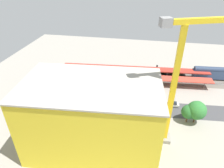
{
  "coord_description": "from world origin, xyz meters",
  "views": [
    {
      "loc": [
        -2.41,
        63.31,
        46.18
      ],
      "look_at": [
        9.52,
        -1.34,
        6.71
      ],
      "focal_mm": 32.33,
      "sensor_mm": 36.0,
      "label": 1
    }
  ],
  "objects_px": {
    "locomotive": "(169,72)",
    "parked_car_4": "(111,97)",
    "street_tree_5": "(103,97)",
    "parked_car_7": "(65,93)",
    "parked_car_0": "(173,104)",
    "parked_car_3": "(126,100)",
    "passenger_coach": "(215,73)",
    "tower_crane": "(180,79)",
    "parked_car_2": "(143,101)",
    "parked_car_5": "(96,97)",
    "traffic_light": "(171,109)",
    "platform_canopy_far": "(134,69)",
    "street_tree_2": "(92,101)",
    "parked_car_6": "(82,95)",
    "street_tree_3": "(188,112)",
    "construction_building": "(93,117)",
    "street_tree_4": "(128,101)",
    "street_tree_1": "(124,107)",
    "platform_canopy_near": "(142,77)",
    "box_truck_0": "(76,106)",
    "street_tree_0": "(197,110)",
    "parked_car_1": "(157,103)"
  },
  "relations": [
    {
      "from": "parked_car_3",
      "to": "street_tree_5",
      "type": "xyz_separation_m",
      "value": [
        7.18,
        7.3,
        5.24
      ]
    },
    {
      "from": "platform_canopy_near",
      "to": "street_tree_2",
      "type": "height_order",
      "value": "street_tree_2"
    },
    {
      "from": "street_tree_5",
      "to": "traffic_light",
      "type": "height_order",
      "value": "street_tree_5"
    },
    {
      "from": "platform_canopy_far",
      "to": "traffic_light",
      "type": "height_order",
      "value": "traffic_light"
    },
    {
      "from": "parked_car_4",
      "to": "parked_car_6",
      "type": "relative_size",
      "value": 1.11
    },
    {
      "from": "parked_car_4",
      "to": "parked_car_5",
      "type": "bearing_deg",
      "value": 7.18
    },
    {
      "from": "street_tree_0",
      "to": "traffic_light",
      "type": "height_order",
      "value": "street_tree_0"
    },
    {
      "from": "street_tree_1",
      "to": "street_tree_2",
      "type": "relative_size",
      "value": 0.95
    },
    {
      "from": "street_tree_1",
      "to": "traffic_light",
      "type": "xyz_separation_m",
      "value": [
        -15.76,
        -1.06,
        0.37
      ]
    },
    {
      "from": "parked_car_3",
      "to": "street_tree_3",
      "type": "height_order",
      "value": "street_tree_3"
    },
    {
      "from": "street_tree_3",
      "to": "construction_building",
      "type": "bearing_deg",
      "value": 27.95
    },
    {
      "from": "street_tree_1",
      "to": "street_tree_3",
      "type": "relative_size",
      "value": 1.02
    },
    {
      "from": "parked_car_6",
      "to": "locomotive",
      "type": "bearing_deg",
      "value": -145.4
    },
    {
      "from": "street_tree_4",
      "to": "parked_car_7",
      "type": "bearing_deg",
      "value": -15.96
    },
    {
      "from": "locomotive",
      "to": "passenger_coach",
      "type": "relative_size",
      "value": 0.77
    },
    {
      "from": "parked_car_2",
      "to": "parked_car_6",
      "type": "height_order",
      "value": "parked_car_2"
    },
    {
      "from": "tower_crane",
      "to": "traffic_light",
      "type": "relative_size",
      "value": 5.0
    },
    {
      "from": "parked_car_0",
      "to": "tower_crane",
      "type": "xyz_separation_m",
      "value": [
        2.75,
        17.21,
        20.22
      ]
    },
    {
      "from": "parked_car_0",
      "to": "parked_car_3",
      "type": "bearing_deg",
      "value": 0.62
    },
    {
      "from": "traffic_light",
      "to": "parked_car_7",
      "type": "bearing_deg",
      "value": -11.68
    },
    {
      "from": "locomotive",
      "to": "street_tree_4",
      "type": "height_order",
      "value": "street_tree_4"
    },
    {
      "from": "parked_car_2",
      "to": "parked_car_5",
      "type": "relative_size",
      "value": 1.04
    },
    {
      "from": "parked_car_1",
      "to": "street_tree_3",
      "type": "height_order",
      "value": "street_tree_3"
    },
    {
      "from": "street_tree_4",
      "to": "street_tree_1",
      "type": "bearing_deg",
      "value": 54.39
    },
    {
      "from": "traffic_light",
      "to": "locomotive",
      "type": "bearing_deg",
      "value": -92.82
    },
    {
      "from": "passenger_coach",
      "to": "tower_crane",
      "type": "height_order",
      "value": "tower_crane"
    },
    {
      "from": "street_tree_2",
      "to": "parked_car_6",
      "type": "bearing_deg",
      "value": -51.34
    },
    {
      "from": "locomotive",
      "to": "parked_car_4",
      "type": "distance_m",
      "value": 33.75
    },
    {
      "from": "platform_canopy_far",
      "to": "street_tree_0",
      "type": "xyz_separation_m",
      "value": [
        -22.75,
        28.54,
        0.93
      ]
    },
    {
      "from": "street_tree_5",
      "to": "parked_car_1",
      "type": "bearing_deg",
      "value": -159.32
    },
    {
      "from": "parked_car_5",
      "to": "street_tree_5",
      "type": "height_order",
      "value": "street_tree_5"
    },
    {
      "from": "traffic_light",
      "to": "street_tree_5",
      "type": "bearing_deg",
      "value": -2.12
    },
    {
      "from": "platform_canopy_near",
      "to": "traffic_light",
      "type": "distance_m",
      "value": 24.51
    },
    {
      "from": "parked_car_6",
      "to": "street_tree_5",
      "type": "xyz_separation_m",
      "value": [
        -10.71,
        7.5,
        5.26
      ]
    },
    {
      "from": "locomotive",
      "to": "parked_car_5",
      "type": "xyz_separation_m",
      "value": [
        29.67,
        24.84,
        -1.06
      ]
    },
    {
      "from": "platform_canopy_near",
      "to": "parked_car_5",
      "type": "height_order",
      "value": "platform_canopy_near"
    },
    {
      "from": "construction_building",
      "to": "street_tree_0",
      "type": "height_order",
      "value": "construction_building"
    },
    {
      "from": "platform_canopy_far",
      "to": "street_tree_2",
      "type": "height_order",
      "value": "street_tree_2"
    },
    {
      "from": "parked_car_5",
      "to": "street_tree_2",
      "type": "bearing_deg",
      "value": 97.78
    },
    {
      "from": "platform_canopy_near",
      "to": "parked_car_7",
      "type": "xyz_separation_m",
      "value": [
        30.11,
        13.56,
        -2.95
      ]
    },
    {
      "from": "parked_car_7",
      "to": "street_tree_2",
      "type": "relative_size",
      "value": 0.64
    },
    {
      "from": "locomotive",
      "to": "street_tree_1",
      "type": "distance_m",
      "value": 38.26
    },
    {
      "from": "platform_canopy_near",
      "to": "street_tree_3",
      "type": "distance_m",
      "value": 27.15
    },
    {
      "from": "parked_car_4",
      "to": "street_tree_5",
      "type": "height_order",
      "value": "street_tree_5"
    },
    {
      "from": "platform_canopy_near",
      "to": "box_truck_0",
      "type": "bearing_deg",
      "value": 44.9
    },
    {
      "from": "construction_building",
      "to": "street_tree_2",
      "type": "distance_m",
      "value": 15.75
    },
    {
      "from": "street_tree_5",
      "to": "parked_car_7",
      "type": "bearing_deg",
      "value": -23.33
    },
    {
      "from": "parked_car_1",
      "to": "locomotive",
      "type": "bearing_deg",
      "value": -102.79
    },
    {
      "from": "parked_car_5",
      "to": "box_truck_0",
      "type": "bearing_deg",
      "value": 58.91
    },
    {
      "from": "box_truck_0",
      "to": "traffic_light",
      "type": "relative_size",
      "value": 1.35
    }
  ]
}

